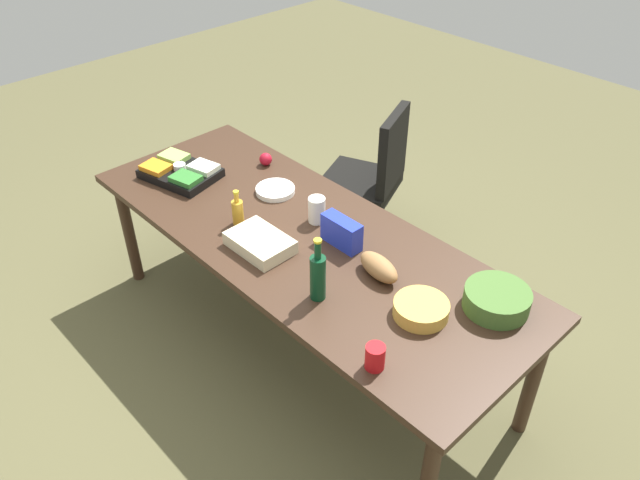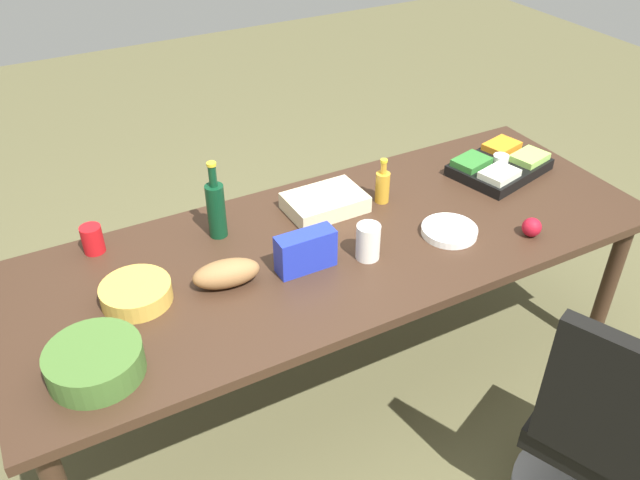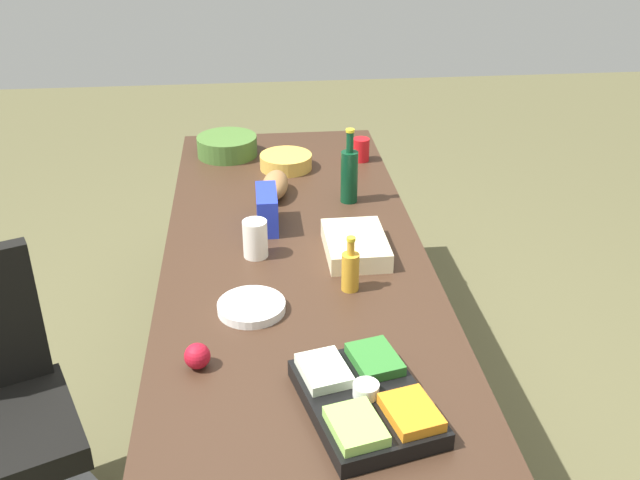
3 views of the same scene
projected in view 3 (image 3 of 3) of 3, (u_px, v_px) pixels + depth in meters
name	position (u px, v px, depth m)	size (l,w,h in m)	color
ground_plane	(297.00, 408.00, 3.10)	(10.00, 10.00, 0.00)	brown
conference_table	(295.00, 264.00, 2.76)	(2.55, 0.97, 0.77)	#3A2519
office_chair	(0.00, 437.00, 2.41)	(0.63, 0.63, 0.98)	gray
paper_plate_stack	(251.00, 307.00, 2.35)	(0.22, 0.22, 0.03)	white
chip_bowl	(286.00, 162.00, 3.41)	(0.24, 0.24, 0.07)	gold
chip_bag_blue	(267.00, 209.00, 2.86)	(0.22, 0.08, 0.15)	#2234C0
mayo_jar	(255.00, 239.00, 2.65)	(0.09, 0.09, 0.14)	white
bread_loaf	(275.00, 185.00, 3.13)	(0.24, 0.11, 0.10)	olive
apple_red	(197.00, 356.00, 2.09)	(0.08, 0.08, 0.08)	#B01325
dressing_bottle	(350.00, 270.00, 2.44)	(0.08, 0.08, 0.20)	gold
sheet_cake	(355.00, 245.00, 2.68)	(0.32, 0.22, 0.07)	beige
veggie_tray	(366.00, 399.00, 1.92)	(0.48, 0.39, 0.09)	black
salad_bowl	(227.00, 146.00, 3.55)	(0.29, 0.29, 0.10)	#436A2C
red_solo_cup	(361.00, 150.00, 3.49)	(0.08, 0.08, 0.11)	red
wine_bottle	(349.00, 174.00, 3.05)	(0.09, 0.09, 0.32)	#0D3A20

